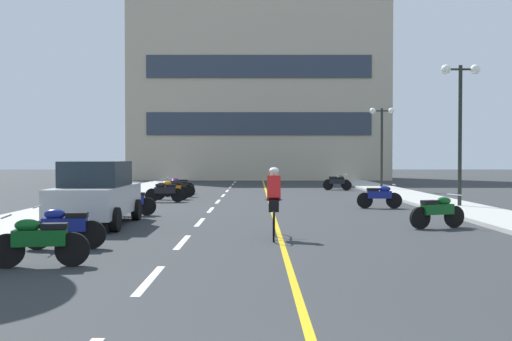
# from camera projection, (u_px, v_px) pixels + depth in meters

# --- Properties ---
(ground_plane) EXTENTS (140.00, 140.00, 0.00)m
(ground_plane) POSITION_uv_depth(u_px,v_px,m) (265.00, 203.00, 23.93)
(ground_plane) COLOR #2D3033
(curb_left) EXTENTS (2.40, 72.00, 0.12)m
(curb_left) POSITION_uv_depth(u_px,v_px,m) (112.00, 197.00, 26.94)
(curb_left) COLOR #A8A8A3
(curb_left) RESTS_ON ground
(curb_right) EXTENTS (2.40, 72.00, 0.12)m
(curb_right) POSITION_uv_depth(u_px,v_px,m) (416.00, 197.00, 26.91)
(curb_right) COLOR #A8A8A3
(curb_right) RESTS_ON ground
(lane_dash_1) EXTENTS (0.14, 2.20, 0.01)m
(lane_dash_1) POSITION_uv_depth(u_px,v_px,m) (151.00, 280.00, 8.94)
(lane_dash_1) COLOR silver
(lane_dash_1) RESTS_ON ground
(lane_dash_2) EXTENTS (0.14, 2.20, 0.01)m
(lane_dash_2) POSITION_uv_depth(u_px,v_px,m) (184.00, 242.00, 12.94)
(lane_dash_2) COLOR silver
(lane_dash_2) RESTS_ON ground
(lane_dash_3) EXTENTS (0.14, 2.20, 0.01)m
(lane_dash_3) POSITION_uv_depth(u_px,v_px,m) (201.00, 222.00, 16.93)
(lane_dash_3) COLOR silver
(lane_dash_3) RESTS_ON ground
(lane_dash_4) EXTENTS (0.14, 2.20, 0.01)m
(lane_dash_4) POSITION_uv_depth(u_px,v_px,m) (212.00, 210.00, 20.93)
(lane_dash_4) COLOR silver
(lane_dash_4) RESTS_ON ground
(lane_dash_5) EXTENTS (0.14, 2.20, 0.01)m
(lane_dash_5) POSITION_uv_depth(u_px,v_px,m) (219.00, 202.00, 24.93)
(lane_dash_5) COLOR silver
(lane_dash_5) RESTS_ON ground
(lane_dash_6) EXTENTS (0.14, 2.20, 0.01)m
(lane_dash_6) POSITION_uv_depth(u_px,v_px,m) (224.00, 195.00, 28.93)
(lane_dash_6) COLOR silver
(lane_dash_6) RESTS_ON ground
(lane_dash_7) EXTENTS (0.14, 2.20, 0.01)m
(lane_dash_7) POSITION_uv_depth(u_px,v_px,m) (228.00, 191.00, 32.93)
(lane_dash_7) COLOR silver
(lane_dash_7) RESTS_ON ground
(lane_dash_8) EXTENTS (0.14, 2.20, 0.01)m
(lane_dash_8) POSITION_uv_depth(u_px,v_px,m) (231.00, 187.00, 36.93)
(lane_dash_8) COLOR silver
(lane_dash_8) RESTS_ON ground
(lane_dash_9) EXTENTS (0.14, 2.20, 0.01)m
(lane_dash_9) POSITION_uv_depth(u_px,v_px,m) (234.00, 184.00, 40.93)
(lane_dash_9) COLOR silver
(lane_dash_9) RESTS_ON ground
(lane_dash_10) EXTENTS (0.14, 2.20, 0.01)m
(lane_dash_10) POSITION_uv_depth(u_px,v_px,m) (236.00, 182.00, 44.93)
(lane_dash_10) COLOR silver
(lane_dash_10) RESTS_ON ground
(lane_dash_11) EXTENTS (0.14, 2.20, 0.01)m
(lane_dash_11) POSITION_uv_depth(u_px,v_px,m) (238.00, 180.00, 48.93)
(lane_dash_11) COLOR silver
(lane_dash_11) RESTS_ON ground
(centre_line_yellow) EXTENTS (0.12, 66.00, 0.01)m
(centre_line_yellow) POSITION_uv_depth(u_px,v_px,m) (269.00, 198.00, 26.93)
(centre_line_yellow) COLOR gold
(centre_line_yellow) RESTS_ON ground
(office_building) EXTENTS (22.51, 8.89, 15.97)m
(office_building) POSITION_uv_depth(u_px,v_px,m) (260.00, 92.00, 52.13)
(office_building) COLOR #BCAD93
(office_building) RESTS_ON ground
(street_lamp_mid) EXTENTS (1.46, 0.36, 5.30)m
(street_lamp_mid) POSITION_uv_depth(u_px,v_px,m) (461.00, 103.00, 21.33)
(street_lamp_mid) COLOR black
(street_lamp_mid) RESTS_ON curb_right
(street_lamp_far) EXTENTS (1.46, 0.36, 4.76)m
(street_lamp_far) POSITION_uv_depth(u_px,v_px,m) (383.00, 129.00, 33.68)
(street_lamp_far) COLOR black
(street_lamp_far) RESTS_ON curb_right
(parked_car_near) EXTENTS (1.96, 4.22, 1.82)m
(parked_car_near) POSITION_uv_depth(u_px,v_px,m) (98.00, 193.00, 16.09)
(parked_car_near) COLOR black
(parked_car_near) RESTS_ON ground
(motorcycle_1) EXTENTS (1.69, 0.60, 0.92)m
(motorcycle_1) POSITION_uv_depth(u_px,v_px,m) (40.00, 240.00, 9.95)
(motorcycle_1) COLOR black
(motorcycle_1) RESTS_ON ground
(motorcycle_2) EXTENTS (1.70, 0.60, 0.92)m
(motorcycle_2) POSITION_uv_depth(u_px,v_px,m) (65.00, 227.00, 11.91)
(motorcycle_2) COLOR black
(motorcycle_2) RESTS_ON ground
(motorcycle_3) EXTENTS (1.64, 0.79, 0.92)m
(motorcycle_3) POSITION_uv_depth(u_px,v_px,m) (439.00, 211.00, 15.47)
(motorcycle_3) COLOR black
(motorcycle_3) RESTS_ON ground
(motorcycle_4) EXTENTS (1.70, 0.60, 0.92)m
(motorcycle_4) POSITION_uv_depth(u_px,v_px,m) (131.00, 201.00, 18.85)
(motorcycle_4) COLOR black
(motorcycle_4) RESTS_ON ground
(motorcycle_5) EXTENTS (1.70, 0.60, 0.92)m
(motorcycle_5) POSITION_uv_depth(u_px,v_px,m) (381.00, 196.00, 21.57)
(motorcycle_5) COLOR black
(motorcycle_5) RESTS_ON ground
(motorcycle_6) EXTENTS (1.70, 0.60, 0.92)m
(motorcycle_6) POSITION_uv_depth(u_px,v_px,m) (166.00, 191.00, 24.60)
(motorcycle_6) COLOR black
(motorcycle_6) RESTS_ON ground
(motorcycle_7) EXTENTS (1.70, 0.60, 0.92)m
(motorcycle_7) POSITION_uv_depth(u_px,v_px,m) (172.00, 189.00, 26.11)
(motorcycle_7) COLOR black
(motorcycle_7) RESTS_ON ground
(motorcycle_8) EXTENTS (1.69, 0.63, 0.92)m
(motorcycle_8) POSITION_uv_depth(u_px,v_px,m) (179.00, 187.00, 28.03)
(motorcycle_8) COLOR black
(motorcycle_8) RESTS_ON ground
(motorcycle_9) EXTENTS (1.68, 0.67, 0.92)m
(motorcycle_9) POSITION_uv_depth(u_px,v_px,m) (179.00, 185.00, 30.12)
(motorcycle_9) COLOR black
(motorcycle_9) RESTS_ON ground
(motorcycle_10) EXTENTS (1.65, 0.75, 0.92)m
(motorcycle_10) POSITION_uv_depth(u_px,v_px,m) (339.00, 182.00, 33.60)
(motorcycle_10) COLOR black
(motorcycle_10) RESTS_ON ground
(motorcycle_11) EXTENTS (1.70, 0.60, 0.92)m
(motorcycle_11) POSITION_uv_depth(u_px,v_px,m) (338.00, 181.00, 35.05)
(motorcycle_11) COLOR black
(motorcycle_11) RESTS_ON ground
(cyclist_rider) EXTENTS (0.42, 1.77, 1.71)m
(cyclist_rider) POSITION_uv_depth(u_px,v_px,m) (275.00, 201.00, 13.54)
(cyclist_rider) COLOR black
(cyclist_rider) RESTS_ON ground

